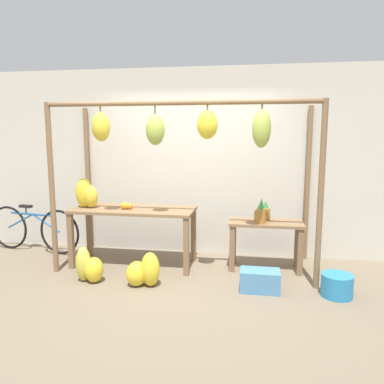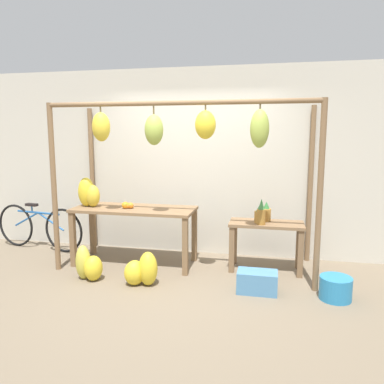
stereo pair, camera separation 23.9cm
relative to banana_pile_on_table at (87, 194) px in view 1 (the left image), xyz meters
name	(u,v)px [view 1 (the left image)]	position (x,y,z in m)	size (l,w,h in m)	color
ground_plane	(174,289)	(1.39, -0.70, -0.99)	(20.00, 20.00, 0.00)	#756651
shop_wall_back	(193,162)	(1.39, 0.77, 0.41)	(8.00, 0.08, 2.80)	beige
stall_awning	(183,147)	(1.41, -0.22, 0.66)	(3.42, 1.23, 2.22)	brown
display_table_main	(133,217)	(0.66, 0.04, -0.31)	(1.70, 0.68, 0.81)	brown
display_table_side	(266,233)	(2.48, 0.16, -0.49)	(0.98, 0.45, 0.66)	brown
banana_pile_on_table	(87,194)	(0.00, 0.00, 0.00)	(0.37, 0.28, 0.41)	gold
orange_pile	(127,206)	(0.58, -0.01, -0.15)	(0.16, 0.17, 0.09)	orange
pineapple_cluster	(262,213)	(2.42, 0.12, -0.21)	(0.22, 0.32, 0.34)	#B27F38
banana_pile_ground_left	(89,267)	(0.29, -0.66, -0.80)	(0.42, 0.31, 0.44)	yellow
banana_pile_ground_right	(144,271)	(1.02, -0.68, -0.81)	(0.50, 0.37, 0.42)	yellow
fruit_crate_white	(260,281)	(2.40, -0.60, -0.87)	(0.46, 0.27, 0.25)	#4C84B2
blue_bucket	(337,285)	(3.26, -0.61, -0.87)	(0.35, 0.35, 0.26)	teal
parked_bicycle	(33,229)	(-1.08, 0.36, -0.63)	(1.64, 0.28, 0.73)	black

